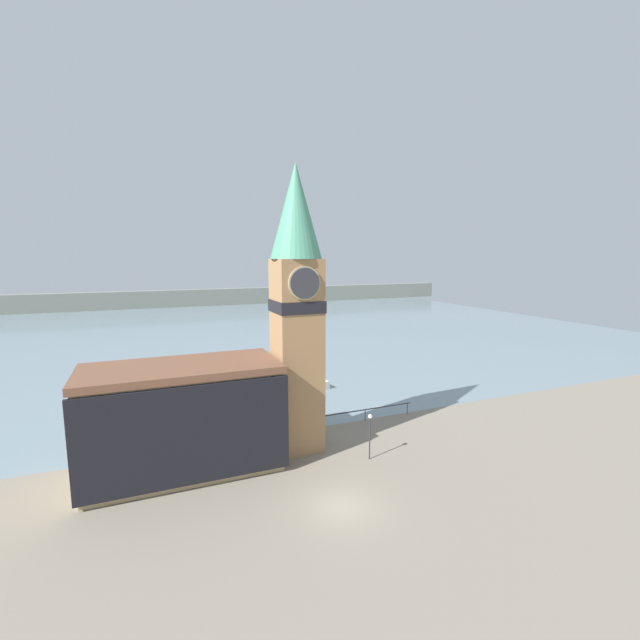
# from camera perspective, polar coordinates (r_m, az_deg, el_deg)

# --- Properties ---
(ground_plane) EXTENTS (160.00, 160.00, 0.00)m
(ground_plane) POSITION_cam_1_polar(r_m,az_deg,el_deg) (28.00, 2.92, -23.63)
(ground_plane) COLOR gray
(water) EXTENTS (160.00, 120.00, 0.00)m
(water) POSITION_cam_1_polar(r_m,az_deg,el_deg) (94.81, -16.10, -0.88)
(water) COLOR gray
(water) RESTS_ON ground_plane
(far_shoreline) EXTENTS (180.00, 3.00, 5.00)m
(far_shoreline) POSITION_cam_1_polar(r_m,az_deg,el_deg) (134.04, -18.14, 2.77)
(far_shoreline) COLOR gray
(far_shoreline) RESTS_ON water
(pier_railing) EXTENTS (9.71, 0.08, 1.09)m
(pier_railing) POSITION_cam_1_polar(r_m,az_deg,el_deg) (40.00, 6.04, -11.95)
(pier_railing) COLOR #333338
(pier_railing) RESTS_ON ground_plane
(clock_tower) EXTENTS (3.83, 3.83, 21.61)m
(clock_tower) POSITION_cam_1_polar(r_m,az_deg,el_deg) (32.07, -3.13, 2.41)
(clock_tower) COLOR #9E754C
(clock_tower) RESTS_ON ground_plane
(pier_building) EXTENTS (13.23, 6.36, 7.55)m
(pier_building) POSITION_cam_1_polar(r_m,az_deg,el_deg) (31.77, -17.73, -12.36)
(pier_building) COLOR tan
(pier_building) RESTS_ON ground_plane
(boat_near) EXTENTS (6.33, 2.98, 1.69)m
(boat_near) POSITION_cam_1_polar(r_m,az_deg,el_deg) (47.84, -2.62, -8.85)
(boat_near) COLOR silver
(boat_near) RESTS_ON water
(mooring_bollard_near) EXTENTS (0.36, 0.36, 0.69)m
(mooring_bollard_near) POSITION_cam_1_polar(r_m,az_deg,el_deg) (36.49, -1.27, -14.95)
(mooring_bollard_near) COLOR black
(mooring_bollard_near) RESTS_ON ground_plane
(lamp_post) EXTENTS (0.32, 0.32, 3.46)m
(lamp_post) POSITION_cam_1_polar(r_m,az_deg,el_deg) (32.51, 6.68, -14.03)
(lamp_post) COLOR #2D2D33
(lamp_post) RESTS_ON ground_plane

